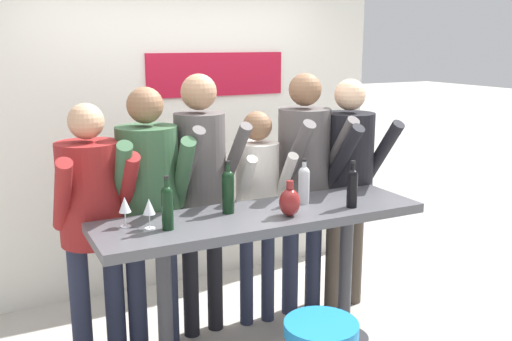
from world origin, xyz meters
The scene contains 15 objects.
back_wall centered at (0.00, 1.55, 1.32)m, with size 3.68×0.12×2.63m.
tasting_table centered at (0.00, 0.00, 0.85)m, with size 2.08×0.59×1.02m.
person_far_left centered at (-0.94, 0.51, 1.04)m, with size 0.48×0.56×1.70m.
person_left centered at (-0.57, 0.49, 1.10)m, with size 0.50×0.60×1.78m.
person_center_left centered at (-0.19, 0.54, 1.16)m, with size 0.44×0.58×1.85m.
person_center centered at (0.22, 0.51, 0.99)m, with size 0.40×0.51×1.59m.
person_center_right centered at (0.62, 0.53, 1.14)m, with size 0.47×0.59×1.84m.
person_right centered at (0.96, 0.45, 1.11)m, with size 0.48×0.59×1.79m.
wine_bottle_0 centered at (-0.62, -0.05, 1.16)m, with size 0.07×0.07×0.31m.
wine_bottle_1 centered at (0.34, 0.07, 1.16)m, with size 0.07×0.07×0.29m.
wine_bottle_2 centered at (-0.19, 0.09, 1.17)m, with size 0.07×0.07×0.33m.
wine_bottle_3 centered at (0.57, -0.15, 1.16)m, with size 0.07×0.07×0.30m.
wine_glass_0 centered at (-0.82, 0.11, 1.15)m, with size 0.07×0.07×0.18m.
wine_glass_1 centered at (-0.71, 0.01, 1.15)m, with size 0.07×0.07×0.18m.
decorative_vase centered at (0.12, -0.13, 1.11)m, with size 0.13×0.13×0.22m.
Camera 1 is at (-1.54, -3.00, 2.06)m, focal length 40.00 mm.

